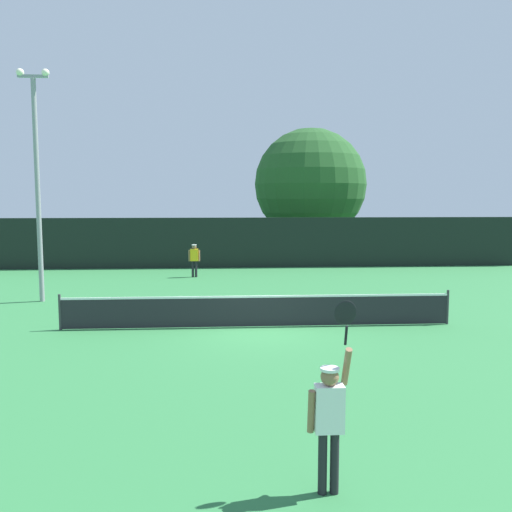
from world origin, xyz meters
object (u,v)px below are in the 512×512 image
(player_receiving, at_px, (194,257))
(player_serving, at_px, (330,410))
(large_tree, at_px, (310,184))
(parked_car_near, at_px, (186,242))
(parked_car_mid, at_px, (372,240))
(tennis_ball, at_px, (195,324))
(light_pole, at_px, (37,172))

(player_receiving, bearing_deg, player_serving, 97.68)
(large_tree, bearing_deg, parked_car_near, 164.05)
(player_receiving, relative_size, parked_car_mid, 0.37)
(parked_car_near, bearing_deg, tennis_ball, -78.92)
(light_pole, bearing_deg, large_tree, 50.34)
(player_serving, bearing_deg, player_receiving, 97.68)
(player_receiving, bearing_deg, parked_car_mid, -134.86)
(player_receiving, bearing_deg, tennis_ball, 92.82)
(player_serving, distance_m, large_tree, 30.00)
(light_pole, height_order, parked_car_mid, light_pole)
(player_receiving, height_order, parked_car_near, parked_car_near)
(tennis_ball, xyz_separation_m, light_pole, (-5.97, 4.32, 4.82))
(tennis_ball, distance_m, large_tree, 21.27)
(tennis_ball, relative_size, light_pole, 0.01)
(player_receiving, distance_m, parked_car_near, 11.71)
(player_receiving, bearing_deg, parked_car_near, -84.48)
(parked_car_near, xyz_separation_m, parked_car_mid, (13.43, 0.71, 0.00))
(tennis_ball, distance_m, light_pole, 8.80)
(player_receiving, relative_size, large_tree, 0.19)
(light_pole, bearing_deg, parked_car_mid, 46.01)
(light_pole, xyz_separation_m, large_tree, (12.68, 15.30, -0.09))
(tennis_ball, bearing_deg, player_serving, -77.32)
(player_serving, height_order, parked_car_mid, player_serving)
(tennis_ball, height_order, light_pole, light_pole)
(player_receiving, xyz_separation_m, large_tree, (7.22, 9.27, 3.78))
(player_serving, height_order, light_pole, light_pole)
(player_receiving, bearing_deg, light_pole, 47.87)
(player_serving, distance_m, light_pole, 16.75)
(player_serving, bearing_deg, parked_car_near, 96.89)
(large_tree, bearing_deg, player_serving, -98.70)
(light_pole, relative_size, parked_car_near, 1.95)
(large_tree, bearing_deg, tennis_ball, -108.89)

